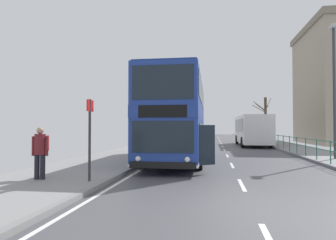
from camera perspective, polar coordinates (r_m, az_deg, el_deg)
ground at (r=7.18m, az=10.24°, el=-15.78°), size 15.80×140.00×0.20m
double_decker_bus_main at (r=15.68m, az=1.89°, el=0.29°), size 3.38×10.42×4.38m
background_bus_far_lane at (r=30.25m, az=16.01°, el=-1.79°), size 2.75×9.56×2.93m
pedestrian_railing_far_kerb at (r=23.33m, az=22.03°, el=-3.71°), size 0.05×34.77×1.07m
pedestrian_with_backpack at (r=10.41m, az=-23.56°, el=-5.18°), size 0.55×0.55×1.68m
bus_stop_sign_near at (r=9.52m, az=-14.99°, el=-1.96°), size 0.08×0.44×2.56m
street_lamp_far_side at (r=18.30m, az=29.62°, el=6.76°), size 0.28×0.60×7.26m
bare_tree_far_00 at (r=42.80m, az=18.41°, el=0.46°), size 2.69×1.47×5.85m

